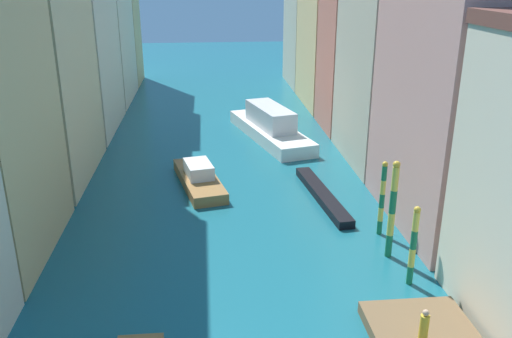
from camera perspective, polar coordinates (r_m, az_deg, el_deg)
name	(u,v)px	position (r m, az deg, el deg)	size (l,w,h in m)	color
ground_plane	(225,175)	(39.54, -3.32, -0.61)	(154.00, 154.00, 0.00)	#196070
building_left_2	(18,17)	(39.95, -23.96, 14.51)	(7.55, 11.74, 22.42)	beige
building_left_3	(65,23)	(51.83, -19.63, 14.39)	(7.55, 12.04, 19.46)	beige
building_left_4	(91,4)	(63.73, -17.16, 16.40)	(7.55, 11.86, 21.26)	beige
building_left_5	(107,7)	(73.48, -15.60, 16.21)	(7.55, 7.44, 19.32)	#DBB77A
building_right_1	(470,84)	(32.25, 21.82, 8.38)	(7.55, 11.65, 16.46)	tan
building_right_2	(404,20)	(42.05, 15.43, 15.04)	(7.55, 10.41, 21.44)	#BCB299
building_right_3	(364,58)	(51.17, 11.42, 11.47)	(7.55, 7.47, 13.09)	#C6705B
building_right_4	(340,24)	(60.33, 8.88, 14.97)	(7.55, 11.55, 17.32)	#DBB77A
building_right_5	(319,10)	(71.19, 6.67, 16.41)	(7.55, 10.73, 18.66)	#BCB299
person_on_dock	(424,326)	(22.70, 17.44, -15.64)	(0.36, 0.36, 1.37)	gold
mooring_pole_0	(413,245)	(26.40, 16.37, -7.76)	(0.33, 0.33, 4.06)	#197247
mooring_pole_1	(392,209)	(28.30, 14.29, -4.14)	(0.38, 0.38, 5.32)	#197247
mooring_pole_2	(382,198)	(30.76, 13.26, -2.98)	(0.32, 0.32, 4.39)	#197247
vaporetto_white	(270,126)	(47.86, 1.51, 4.56)	(6.51, 13.34, 2.90)	white
gondola_black	(322,195)	(35.58, 7.05, -2.76)	(1.99, 9.30, 0.53)	black
motorboat_1	(199,178)	(37.58, -6.09, -0.91)	(3.88, 8.07, 1.67)	olive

